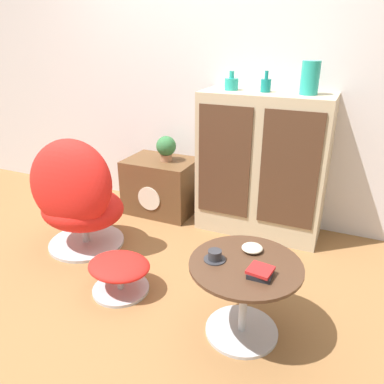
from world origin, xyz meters
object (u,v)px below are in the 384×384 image
Objects in this scene: egg_chair at (77,198)px; vase_inner_right at (310,78)px; sideboard at (262,165)px; book_stack at (260,272)px; coffee_table at (244,289)px; vase_inner_left at (266,85)px; vase_leftmost at (231,84)px; bowl at (252,248)px; teacup at (215,256)px; tv_console at (161,186)px; potted_plant at (166,147)px; ottoman at (119,270)px.

vase_inner_right reaches higher than egg_chair.
sideboard reaches higher than book_stack.
coffee_table is 1.56m from vase_inner_left.
vase_leftmost is 1.23× the size of bowl.
vase_inner_left reaches higher than coffee_table.
teacup is at bearing -86.35° from sideboard.
bowl is at bearing 47.15° from teacup.
potted_plant is at bearing 0.69° from tv_console.
tv_console is 4.06× the size of vase_inner_left.
egg_chair is 1.47m from coffee_table.
sideboard is 0.75m from vase_inner_right.
vase_inner_left is 1.46m from teacup.
egg_chair is 0.72m from ottoman.
vase_inner_right reaches higher than book_stack.
book_stack is at bearing -8.93° from teacup.
teacup is (-0.21, -1.27, -0.79)m from vase_inner_right.
vase_inner_right is (0.89, 1.20, 1.11)m from ottoman.
vase_inner_right is (1.47, 0.87, 0.85)m from egg_chair.
book_stack reaches higher than ottoman.
sideboard reaches higher than coffee_table.
tv_console is 0.38m from potted_plant.
book_stack is at bearing -64.35° from bowl.
ottoman is 0.75m from teacup.
sideboard is 8.08× the size of vase_leftmost.
vase_inner_right reaches higher than coffee_table.
sideboard is 1.29m from coffee_table.
egg_chair is 0.93m from potted_plant.
bowl is at bearing 115.65° from book_stack.
coffee_table is 1.68m from potted_plant.
vase_leftmost is 1.11× the size of book_stack.
ottoman is at bearing 173.29° from book_stack.
egg_chair reaches higher than ottoman.
teacup reaches higher than bowl.
potted_plant is 1.77m from book_stack.
vase_inner_left is at bearing 167.67° from sideboard.
tv_console is at bearing 133.85° from coffee_table.
teacup is at bearing -52.93° from potted_plant.
bowl is at bearing -77.85° from sideboard.
book_stack is (0.25, -0.04, -0.00)m from teacup.
vase_leftmost is 0.93× the size of vase_inner_left.
sideboard is at bearing 63.50° from ottoman.
vase_inner_left is at bearing 0.98° from tv_console.
ottoman is 0.69× the size of coffee_table.
potted_plant is at bearing -179.26° from vase_inner_right.
vase_leftmost is 0.58m from vase_inner_right.
vase_inner_left is at bearing 180.00° from vase_inner_right.
coffee_table is at bearing -66.86° from vase_leftmost.
ottoman is at bearing -77.12° from potted_plant.
teacup is (0.95, -1.25, -0.15)m from potted_plant.
potted_plant is 1.55m from bowl.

